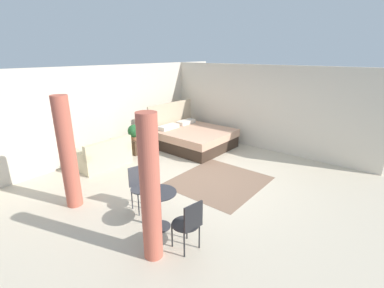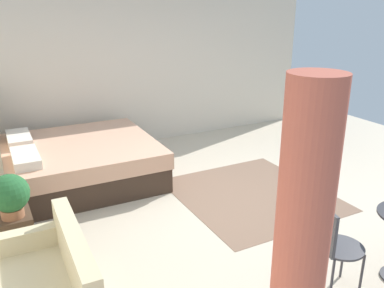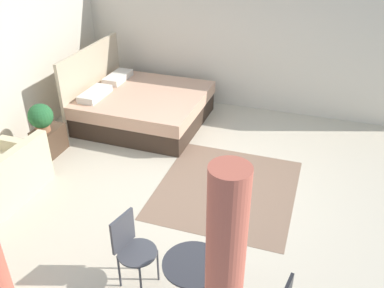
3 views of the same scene
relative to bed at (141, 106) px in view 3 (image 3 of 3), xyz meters
The scene contains 9 objects.
ground_plane 2.37m from the bed, 133.27° to the right, with size 8.89×9.75×0.02m, color beige.
wall_right 2.38m from the bed, 51.95° to the right, with size 0.12×6.75×2.61m, color beige.
area_rug 2.62m from the bed, 127.29° to the right, with size 2.11×1.96×0.01m, color #7F604C.
bed is the anchor object (origin of this frame).
couch 2.91m from the bed, 162.22° to the left, with size 1.37×0.87×0.80m.
nightstand 1.80m from the bed, 147.05° to the left, with size 0.51×0.37×0.46m.
potted_plant 1.91m from the bed, 148.97° to the left, with size 0.39×0.39×0.46m.
balcony_table 4.37m from the bed, 148.67° to the right, with size 0.59×0.59×0.70m.
cafe_chair_near_couch 3.85m from the bed, 156.85° to the right, with size 0.51×0.51×0.86m.
Camera 3 is at (-4.78, -1.44, 3.64)m, focal length 38.78 mm.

